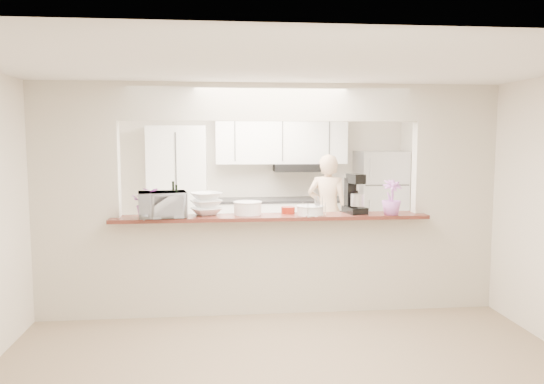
{
  "coord_description": "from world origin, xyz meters",
  "views": [
    {
      "loc": [
        -0.56,
        -5.68,
        1.94
      ],
      "look_at": [
        0.04,
        0.3,
        1.3
      ],
      "focal_mm": 35.0,
      "sensor_mm": 36.0,
      "label": 1
    }
  ],
  "objects": [
    {
      "name": "flower_left",
      "position": [
        -1.3,
        -0.15,
        1.25
      ],
      "size": [
        0.3,
        0.26,
        0.33
      ],
      "primitive_type": "imported",
      "rotation": [
        0.0,
        0.0,
        0.02
      ],
      "color": "#C467A3",
      "rests_on": "bar_counter"
    },
    {
      "name": "partition",
      "position": [
        0.0,
        0.0,
        1.48
      ],
      "size": [
        5.0,
        0.15,
        2.5
      ],
      "color": "beige",
      "rests_on": "floor"
    },
    {
      "name": "wine_bottle_a",
      "position": [
        -1.05,
        0.07,
        1.23
      ],
      "size": [
        0.07,
        0.07,
        0.37
      ],
      "color": "black",
      "rests_on": "bar_counter"
    },
    {
      "name": "stand_mixer",
      "position": [
        0.93,
        0.01,
        1.29
      ],
      "size": [
        0.24,
        0.33,
        0.44
      ],
      "color": "black",
      "rests_on": "bar_counter"
    },
    {
      "name": "utensil_caddy",
      "position": [
        0.45,
        -0.15,
        1.18
      ],
      "size": [
        0.26,
        0.19,
        0.21
      ],
      "color": "silver",
      "rests_on": "bar_counter"
    },
    {
      "name": "tan_bowl",
      "position": [
        0.4,
        0.08,
        1.13
      ],
      "size": [
        0.15,
        0.15,
        0.07
      ],
      "primitive_type": "cylinder",
      "color": "tan",
      "rests_on": "bar_counter"
    },
    {
      "name": "kitchen_cabinets",
      "position": [
        -0.19,
        2.72,
        0.97
      ],
      "size": [
        3.15,
        0.62,
        2.25
      ],
      "color": "white",
      "rests_on": "floor"
    },
    {
      "name": "floor",
      "position": [
        0.0,
        0.0,
        0.0
      ],
      "size": [
        6.0,
        6.0,
        0.0
      ],
      "primitive_type": "plane",
      "color": "#9B8369",
      "rests_on": "ground"
    },
    {
      "name": "refrigerator",
      "position": [
        2.05,
        2.65,
        0.85
      ],
      "size": [
        0.75,
        0.7,
        1.7
      ],
      "primitive_type": "cube",
      "color": "#BBBBC0",
      "rests_on": "floor"
    },
    {
      "name": "plate_stack_a",
      "position": [
        -0.25,
        0.03,
        1.16
      ],
      "size": [
        0.31,
        0.31,
        0.14
      ],
      "color": "white",
      "rests_on": "bar_counter"
    },
    {
      "name": "red_bowl",
      "position": [
        0.2,
        0.08,
        1.13
      ],
      "size": [
        0.15,
        0.15,
        0.07
      ],
      "primitive_type": "cylinder",
      "color": "maroon",
      "rests_on": "bar_counter"
    },
    {
      "name": "bar_counter",
      "position": [
        0.0,
        -0.0,
        0.58
      ],
      "size": [
        3.4,
        0.38,
        1.09
      ],
      "color": "beige",
      "rests_on": "floor"
    },
    {
      "name": "serving_bowls",
      "position": [
        -0.7,
        0.05,
        1.21
      ],
      "size": [
        0.43,
        0.43,
        0.24
      ],
      "primitive_type": "imported",
      "rotation": [
        0.0,
        0.0,
        0.43
      ],
      "color": "white",
      "rests_on": "bar_counter"
    },
    {
      "name": "plate_stack_b",
      "position": [
        0.42,
        -0.08,
        1.14
      ],
      "size": [
        0.29,
        0.29,
        0.1
      ],
      "color": "white",
      "rests_on": "bar_counter"
    },
    {
      "name": "person",
      "position": [
        1.05,
        1.99,
        0.83
      ],
      "size": [
        0.71,
        0.6,
        1.67
      ],
      "primitive_type": "imported",
      "rotation": [
        0.0,
        0.0,
        2.75
      ],
      "color": "tan",
      "rests_on": "floor"
    },
    {
      "name": "flower_right",
      "position": [
        1.3,
        -0.15,
        1.28
      ],
      "size": [
        0.23,
        0.23,
        0.38
      ],
      "primitive_type": "imported",
      "rotation": [
        0.0,
        0.0,
        0.06
      ],
      "color": "#C970D1",
      "rests_on": "bar_counter"
    },
    {
      "name": "wine_bottle_b",
      "position": [
        -1.0,
        -0.15,
        1.23
      ],
      "size": [
        0.07,
        0.07,
        0.35
      ],
      "color": "black",
      "rests_on": "bar_counter"
    },
    {
      "name": "toaster_oven",
      "position": [
        -1.15,
        -0.1,
        1.23
      ],
      "size": [
        0.54,
        0.41,
        0.27
      ],
      "primitive_type": "imported",
      "rotation": [
        0.0,
        0.0,
        0.16
      ],
      "color": "#B3B3B8",
      "rests_on": "bar_counter"
    },
    {
      "name": "tile_overlay",
      "position": [
        0.0,
        1.55,
        0.01
      ],
      "size": [
        5.0,
        2.9,
        0.01
      ],
      "primitive_type": "cube",
      "color": "silver",
      "rests_on": "floor"
    }
  ]
}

